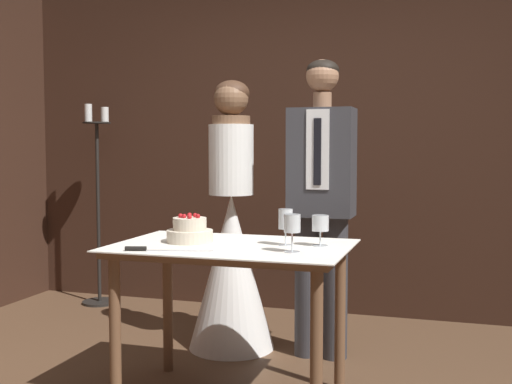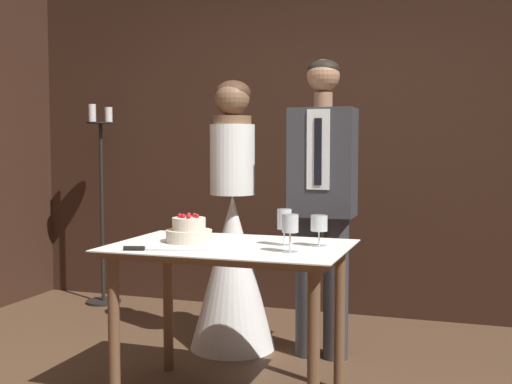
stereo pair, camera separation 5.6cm
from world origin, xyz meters
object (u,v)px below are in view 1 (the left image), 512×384
Objects in this scene: cake_knife at (152,249)px; bride at (231,250)px; wine_glass_far at (286,220)px; groom at (322,196)px; cake_table at (232,266)px; tiered_cake at (190,232)px; wine_glass_near at (320,225)px; wine_glass_middle at (292,225)px; candle_stand at (98,212)px.

bride is (0.01, 1.08, -0.17)m from cake_knife.
wine_glass_far is 0.10× the size of groom.
cake_table is 4.95× the size of tiered_cake.
tiered_cake is (-0.23, 0.02, 0.16)m from cake_table.
cake_knife is 2.63× the size of wine_glass_near.
bride reaches higher than wine_glass_middle.
cake_table is at bearing -109.84° from groom.
cake_knife is 1.10m from bride.
wine_glass_far reaches higher than tiered_cake.
cake_table is 0.43m from cake_knife.
groom is at bearing -20.98° from candle_stand.
tiered_cake is 0.13× the size of groom.
groom is (0.03, 0.73, 0.07)m from wine_glass_far.
wine_glass_middle reaches higher than tiered_cake.
tiered_cake is at bearing -46.39° from candle_stand.
groom is (0.29, 0.80, 0.30)m from cake_table.
cake_knife is 0.22× the size of groom.
cake_knife is at bearing -165.76° from wine_glass_middle.
tiered_cake reaches higher than cake_knife.
cake_table is 6.44× the size of wine_glass_far.
wine_glass_middle is at bearing -20.59° from cake_table.
tiered_cake is at bearing 175.75° from cake_table.
cake_table is at bearing -42.48° from candle_stand.
bride is at bearing 179.93° from groom.
wine_glass_middle is (0.57, -0.14, 0.07)m from tiered_cake.
wine_glass_far is (0.26, 0.06, 0.23)m from cake_table.
tiered_cake is 1.54× the size of wine_glass_near.
tiered_cake is at bearing -174.76° from wine_glass_far.
cake_table is at bearing 159.41° from wine_glass_middle.
bride is (-0.05, 0.78, -0.22)m from tiered_cake.
bride is at bearing 135.40° from wine_glass_near.
wine_glass_near is at bearing 68.67° from wine_glass_middle.
candle_stand reaches higher than cake_table.
cake_table is 0.72× the size of candle_stand.
bride reaches higher than wine_glass_near.
wine_glass_middle is at bearing -14.18° from tiered_cake.
tiered_cake reaches higher than cake_table.
bride reaches higher than candle_stand.
wine_glass_near is 0.24m from wine_glass_middle.
groom is (0.52, 0.78, 0.14)m from tiered_cake.
wine_glass_middle reaches higher than wine_glass_near.
cake_table is at bearing -70.18° from bride.
wine_glass_far reaches higher than cake_knife.
wine_glass_middle is at bearing -39.55° from candle_stand.
wine_glass_middle is 2.65m from candle_stand.
candle_stand reaches higher than cake_knife.
groom is 2.14m from candle_stand.
wine_glass_far reaches higher than wine_glass_near.
tiered_cake is 0.67m from wine_glass_near.
wine_glass_far is (0.49, 0.05, 0.07)m from tiered_cake.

